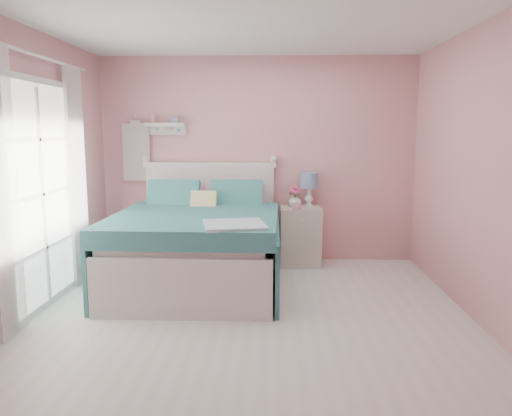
# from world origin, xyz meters

# --- Properties ---
(floor) EXTENTS (4.50, 4.50, 0.00)m
(floor) POSITION_xyz_m (0.00, 0.00, 0.00)
(floor) COLOR silver
(floor) RESTS_ON ground
(room_shell) EXTENTS (4.50, 4.50, 4.50)m
(room_shell) POSITION_xyz_m (0.00, 0.00, 1.58)
(room_shell) COLOR pink
(room_shell) RESTS_ON floor
(bed) EXTENTS (1.75, 2.21, 1.27)m
(bed) POSITION_xyz_m (-0.61, 1.15, 0.42)
(bed) COLOR silver
(bed) RESTS_ON floor
(nightstand) EXTENTS (0.50, 0.49, 0.73)m
(nightstand) POSITION_xyz_m (0.55, 1.98, 0.37)
(nightstand) COLOR beige
(nightstand) RESTS_ON floor
(table_lamp) EXTENTS (0.22, 0.22, 0.43)m
(table_lamp) POSITION_xyz_m (0.65, 2.09, 1.03)
(table_lamp) COLOR white
(table_lamp) RESTS_ON nightstand
(vase) EXTENTS (0.20, 0.20, 0.17)m
(vase) POSITION_xyz_m (0.47, 2.02, 0.81)
(vase) COLOR white
(vase) RESTS_ON nightstand
(teacup) EXTENTS (0.11, 0.11, 0.07)m
(teacup) POSITION_xyz_m (0.49, 1.81, 0.76)
(teacup) COLOR #D08B9F
(teacup) RESTS_ON nightstand
(roses) EXTENTS (0.14, 0.11, 0.12)m
(roses) POSITION_xyz_m (0.47, 2.02, 0.93)
(roses) COLOR #E54E8C
(roses) RESTS_ON vase
(wall_shelf) EXTENTS (0.50, 0.15, 0.25)m
(wall_shelf) POSITION_xyz_m (-1.17, 2.19, 1.73)
(wall_shelf) COLOR silver
(wall_shelf) RESTS_ON room_shell
(hanging_dress) EXTENTS (0.34, 0.03, 0.72)m
(hanging_dress) POSITION_xyz_m (-1.55, 2.18, 1.40)
(hanging_dress) COLOR white
(hanging_dress) RESTS_ON room_shell
(french_door) EXTENTS (0.04, 1.32, 2.16)m
(french_door) POSITION_xyz_m (-1.97, 0.40, 1.07)
(french_door) COLOR silver
(french_door) RESTS_ON floor
(curtain_near) EXTENTS (0.04, 0.40, 2.32)m
(curtain_near) POSITION_xyz_m (-1.92, -0.34, 1.18)
(curtain_near) COLOR white
(curtain_near) RESTS_ON floor
(curtain_far) EXTENTS (0.04, 0.40, 2.32)m
(curtain_far) POSITION_xyz_m (-1.92, 1.14, 1.18)
(curtain_far) COLOR white
(curtain_far) RESTS_ON floor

